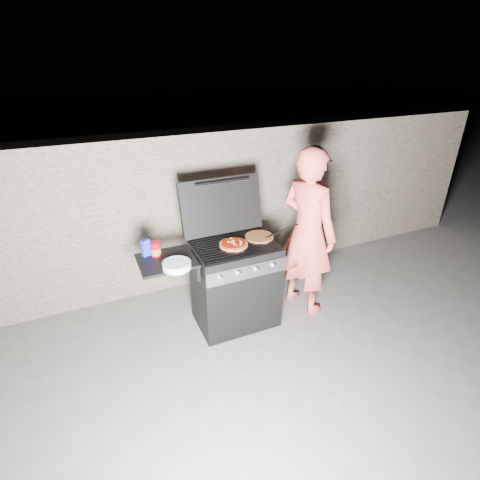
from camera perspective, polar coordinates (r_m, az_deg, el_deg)
name	(u,v)px	position (r m, az deg, el deg)	size (l,w,h in m)	color
ground	(236,320)	(4.09, -0.66, -12.05)	(50.00, 50.00, 0.00)	#515150
stone_wall	(201,208)	(4.49, -6.00, 4.92)	(8.00, 0.35, 1.80)	gray
gas_grill	(212,290)	(3.75, -4.24, -7.59)	(1.34, 0.79, 0.91)	black
pizza_topped	(234,244)	(3.57, -0.99, -0.59)	(0.27, 0.27, 0.03)	tan
pizza_plain	(259,237)	(3.73, 2.95, 0.52)	(0.28, 0.28, 0.02)	#B56B3A
sauce_jar	(156,249)	(3.47, -12.74, -1.31)	(0.09, 0.09, 0.14)	#9F0012
blue_carton	(146,248)	(3.49, -14.16, -1.15)	(0.07, 0.04, 0.16)	#1721C2
plate_stack	(177,265)	(3.26, -9.62, -3.80)	(0.25, 0.25, 0.06)	white
person	(308,232)	(3.91, 10.25, 1.14)	(0.66, 0.43, 1.80)	#E55649
tongs	(282,231)	(3.77, 6.41, 1.41)	(0.01, 0.01, 0.48)	black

